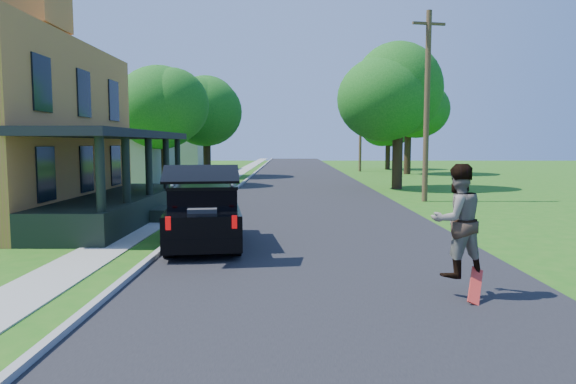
{
  "coord_description": "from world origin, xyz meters",
  "views": [
    {
      "loc": [
        -0.86,
        -11.88,
        2.68
      ],
      "look_at": [
        -0.92,
        3.0,
        1.28
      ],
      "focal_mm": 32.0,
      "sensor_mm": 36.0,
      "label": 1
    }
  ],
  "objects_px": {
    "black_suv": "(204,214)",
    "utility_pole_near": "(427,104)",
    "tree_right_near": "(398,93)",
    "skateboarder": "(457,220)"
  },
  "relations": [
    {
      "from": "black_suv",
      "to": "utility_pole_near",
      "type": "relative_size",
      "value": 0.57
    },
    {
      "from": "utility_pole_near",
      "to": "tree_right_near",
      "type": "bearing_deg",
      "value": 78.03
    },
    {
      "from": "black_suv",
      "to": "skateboarder",
      "type": "xyz_separation_m",
      "value": [
        5.2,
        -4.5,
        0.5
      ]
    },
    {
      "from": "skateboarder",
      "to": "tree_right_near",
      "type": "xyz_separation_m",
      "value": [
        3.4,
        21.63,
        4.29
      ]
    },
    {
      "from": "black_suv",
      "to": "tree_right_near",
      "type": "height_order",
      "value": "tree_right_near"
    },
    {
      "from": "tree_right_near",
      "to": "utility_pole_near",
      "type": "relative_size",
      "value": 0.99
    },
    {
      "from": "utility_pole_near",
      "to": "black_suv",
      "type": "bearing_deg",
      "value": -140.99
    },
    {
      "from": "tree_right_near",
      "to": "skateboarder",
      "type": "bearing_deg",
      "value": -98.92
    },
    {
      "from": "tree_right_near",
      "to": "utility_pole_near",
      "type": "xyz_separation_m",
      "value": [
        -0.05,
        -6.73,
        -1.16
      ]
    },
    {
      "from": "skateboarder",
      "to": "utility_pole_near",
      "type": "height_order",
      "value": "utility_pole_near"
    }
  ]
}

